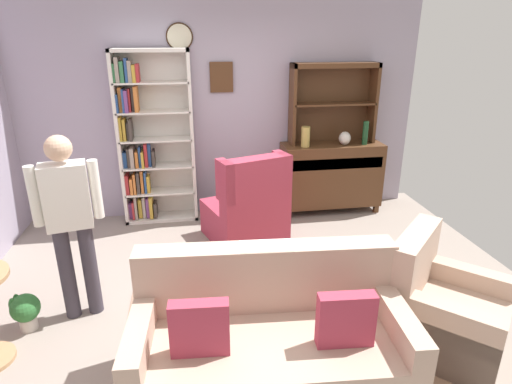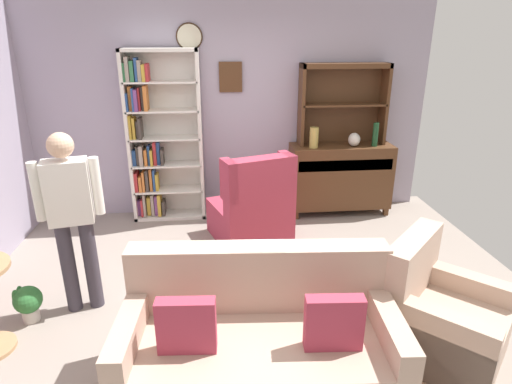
{
  "view_description": "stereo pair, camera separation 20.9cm",
  "coord_description": "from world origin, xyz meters",
  "px_view_note": "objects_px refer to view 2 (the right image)",
  "views": [
    {
      "loc": [
        -0.46,
        -3.26,
        2.27
      ],
      "look_at": [
        0.1,
        0.2,
        0.95
      ],
      "focal_mm": 29.84,
      "sensor_mm": 36.0,
      "label": 1
    },
    {
      "loc": [
        -0.25,
        -3.28,
        2.27
      ],
      "look_at": [
        0.1,
        0.2,
        0.95
      ],
      "focal_mm": 29.84,
      "sensor_mm": 36.0,
      "label": 2
    }
  ],
  "objects_px": {
    "vase_tall": "(314,138)",
    "potted_plant_small": "(28,301)",
    "sideboard_hutch": "(343,93)",
    "bottle_wine": "(375,135)",
    "person_reading": "(71,212)",
    "coffee_table": "(256,274)",
    "vase_round": "(354,140)",
    "bookshelf": "(158,139)",
    "book_stack": "(261,270)",
    "armchair_floral": "(439,318)",
    "sideboard": "(340,176)",
    "wingback_chair": "(252,210)",
    "couch_floral": "(259,343)"
  },
  "relations": [
    {
      "from": "vase_tall",
      "to": "potted_plant_small",
      "type": "bearing_deg",
      "value": -145.7
    },
    {
      "from": "sideboard_hutch",
      "to": "bottle_wine",
      "type": "relative_size",
      "value": 3.71
    },
    {
      "from": "person_reading",
      "to": "coffee_table",
      "type": "relative_size",
      "value": 1.95
    },
    {
      "from": "vase_round",
      "to": "person_reading",
      "type": "xyz_separation_m",
      "value": [
        -2.92,
        -1.78,
        -0.1
      ]
    },
    {
      "from": "bottle_wine",
      "to": "bookshelf",
      "type": "bearing_deg",
      "value": 176.36
    },
    {
      "from": "book_stack",
      "to": "coffee_table",
      "type": "bearing_deg",
      "value": 112.41
    },
    {
      "from": "armchair_floral",
      "to": "sideboard_hutch",
      "type": "bearing_deg",
      "value": 89.79
    },
    {
      "from": "armchair_floral",
      "to": "book_stack",
      "type": "height_order",
      "value": "armchair_floral"
    },
    {
      "from": "vase_tall",
      "to": "bottle_wine",
      "type": "height_order",
      "value": "bottle_wine"
    },
    {
      "from": "sideboard_hutch",
      "to": "person_reading",
      "type": "xyz_separation_m",
      "value": [
        -2.79,
        -1.96,
        -0.65
      ]
    },
    {
      "from": "sideboard",
      "to": "vase_round",
      "type": "height_order",
      "value": "vase_round"
    },
    {
      "from": "wingback_chair",
      "to": "book_stack",
      "type": "bearing_deg",
      "value": -92.33
    },
    {
      "from": "couch_floral",
      "to": "book_stack",
      "type": "distance_m",
      "value": 0.73
    },
    {
      "from": "potted_plant_small",
      "to": "person_reading",
      "type": "bearing_deg",
      "value": 20.09
    },
    {
      "from": "sideboard",
      "to": "book_stack",
      "type": "relative_size",
      "value": 6.47
    },
    {
      "from": "vase_round",
      "to": "bottle_wine",
      "type": "height_order",
      "value": "bottle_wine"
    },
    {
      "from": "couch_floral",
      "to": "potted_plant_small",
      "type": "distance_m",
      "value": 2.02
    },
    {
      "from": "bookshelf",
      "to": "vase_round",
      "type": "relative_size",
      "value": 12.35
    },
    {
      "from": "armchair_floral",
      "to": "bottle_wine",
      "type": "bearing_deg",
      "value": 81.22
    },
    {
      "from": "vase_round",
      "to": "vase_tall",
      "type": "bearing_deg",
      "value": -178.51
    },
    {
      "from": "armchair_floral",
      "to": "coffee_table",
      "type": "xyz_separation_m",
      "value": [
        -1.3,
        0.64,
        0.06
      ]
    },
    {
      "from": "bookshelf",
      "to": "armchair_floral",
      "type": "height_order",
      "value": "bookshelf"
    },
    {
      "from": "vase_round",
      "to": "armchair_floral",
      "type": "xyz_separation_m",
      "value": [
        -0.14,
        -2.61,
        -0.72
      ]
    },
    {
      "from": "bookshelf",
      "to": "sideboard_hutch",
      "type": "bearing_deg",
      "value": 0.67
    },
    {
      "from": "couch_floral",
      "to": "armchair_floral",
      "type": "relative_size",
      "value": 1.72
    },
    {
      "from": "vase_tall",
      "to": "sideboard_hutch",
      "type": "bearing_deg",
      "value": 25.89
    },
    {
      "from": "sideboard_hutch",
      "to": "potted_plant_small",
      "type": "distance_m",
      "value": 4.08
    },
    {
      "from": "armchair_floral",
      "to": "potted_plant_small",
      "type": "distance_m",
      "value": 3.27
    },
    {
      "from": "sideboard",
      "to": "vase_tall",
      "type": "bearing_deg",
      "value": -168.37
    },
    {
      "from": "wingback_chair",
      "to": "coffee_table",
      "type": "relative_size",
      "value": 1.31
    },
    {
      "from": "potted_plant_small",
      "to": "couch_floral",
      "type": "bearing_deg",
      "value": -24.65
    },
    {
      "from": "wingback_chair",
      "to": "person_reading",
      "type": "relative_size",
      "value": 0.67
    },
    {
      "from": "vase_tall",
      "to": "couch_floral",
      "type": "xyz_separation_m",
      "value": [
        -0.98,
        -2.76,
        -0.73
      ]
    },
    {
      "from": "bottle_wine",
      "to": "armchair_floral",
      "type": "distance_m",
      "value": 2.74
    },
    {
      "from": "bookshelf",
      "to": "coffee_table",
      "type": "bearing_deg",
      "value": -64.92
    },
    {
      "from": "potted_plant_small",
      "to": "bottle_wine",
      "type": "bearing_deg",
      "value": 28.0
    },
    {
      "from": "sideboard_hutch",
      "to": "book_stack",
      "type": "distance_m",
      "value": 2.81
    },
    {
      "from": "sideboard",
      "to": "vase_tall",
      "type": "relative_size",
      "value": 5.14
    },
    {
      "from": "sideboard",
      "to": "coffee_table",
      "type": "distance_m",
      "value": 2.43
    },
    {
      "from": "potted_plant_small",
      "to": "person_reading",
      "type": "distance_m",
      "value": 0.85
    },
    {
      "from": "bookshelf",
      "to": "couch_floral",
      "type": "xyz_separation_m",
      "value": [
        0.94,
        -2.92,
        -0.72
      ]
    },
    {
      "from": "vase_tall",
      "to": "vase_round",
      "type": "bearing_deg",
      "value": 1.49
    },
    {
      "from": "vase_tall",
      "to": "potted_plant_small",
      "type": "xyz_separation_m",
      "value": [
        -2.81,
        -1.92,
        -0.86
      ]
    },
    {
      "from": "vase_tall",
      "to": "couch_floral",
      "type": "height_order",
      "value": "vase_tall"
    },
    {
      "from": "book_stack",
      "to": "couch_floral",
      "type": "bearing_deg",
      "value": -97.41
    },
    {
      "from": "bookshelf",
      "to": "sideboard_hutch",
      "type": "distance_m",
      "value": 2.37
    },
    {
      "from": "book_stack",
      "to": "bookshelf",
      "type": "bearing_deg",
      "value": 114.98
    },
    {
      "from": "potted_plant_small",
      "to": "vase_round",
      "type": "bearing_deg",
      "value": 30.11
    },
    {
      "from": "sideboard_hutch",
      "to": "couch_floral",
      "type": "bearing_deg",
      "value": -114.87
    },
    {
      "from": "coffee_table",
      "to": "book_stack",
      "type": "bearing_deg",
      "value": -67.59
    }
  ]
}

